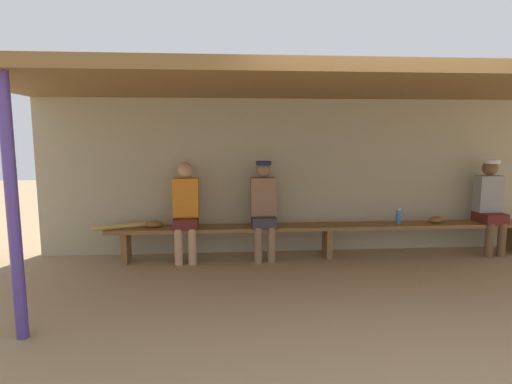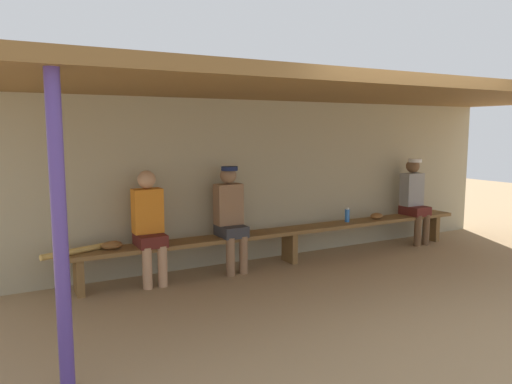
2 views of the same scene
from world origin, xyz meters
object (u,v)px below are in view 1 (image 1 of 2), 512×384
at_px(player_leftmost, 186,208).
at_px(water_bottle_orange, 398,216).
at_px(baseball_bat, 125,226).
at_px(baseball_glove_dark_brown, 436,220).
at_px(baseball_glove_tan, 154,224).
at_px(player_shirtless_tan, 490,202).
at_px(bench, 328,230).
at_px(support_post, 13,210).
at_px(player_rightmost, 264,205).

distance_m(player_leftmost, water_bottle_orange, 2.97).
bearing_deg(baseball_bat, baseball_glove_dark_brown, -19.37).
xyz_separation_m(baseball_glove_tan, baseball_bat, (-0.37, -0.03, -0.01)).
xyz_separation_m(player_shirtless_tan, baseball_glove_tan, (-4.72, 0.02, -0.24)).
bearing_deg(baseball_glove_dark_brown, player_shirtless_tan, -22.77).
bearing_deg(baseball_glove_dark_brown, bench, 157.50).
bearing_deg(bench, baseball_glove_tan, 179.39).
height_order(support_post, player_shirtless_tan, support_post).
relative_size(water_bottle_orange, baseball_bat, 0.26).
bearing_deg(support_post, player_shirtless_tan, 20.96).
relative_size(player_shirtless_tan, baseball_glove_tan, 5.60).
distance_m(baseball_glove_dark_brown, baseball_glove_tan, 3.94).
relative_size(bench, baseball_bat, 7.31).
bearing_deg(bench, baseball_glove_dark_brown, 0.18).
xyz_separation_m(water_bottle_orange, baseball_glove_tan, (-3.39, -0.00, -0.05)).
height_order(bench, water_bottle_orange, water_bottle_orange).
distance_m(player_shirtless_tan, water_bottle_orange, 1.34).
bearing_deg(player_rightmost, water_bottle_orange, 0.77).
relative_size(bench, baseball_glove_dark_brown, 25.00).
relative_size(support_post, baseball_glove_tan, 9.17).
height_order(player_rightmost, baseball_glove_dark_brown, player_rightmost).
distance_m(player_rightmost, baseball_bat, 1.87).
bearing_deg(baseball_bat, support_post, -120.31).
bearing_deg(baseball_glove_tan, player_rightmost, 178.30).
distance_m(player_leftmost, baseball_bat, 0.84).
bearing_deg(support_post, baseball_bat, 79.13).
height_order(player_shirtless_tan, baseball_glove_dark_brown, player_shirtless_tan).
bearing_deg(player_rightmost, baseball_bat, -179.89).
distance_m(bench, player_leftmost, 1.97).
xyz_separation_m(support_post, water_bottle_orange, (4.17, 2.13, -0.54)).
distance_m(support_post, baseball_glove_dark_brown, 5.20).
distance_m(player_shirtless_tan, player_leftmost, 4.29).
bearing_deg(bench, support_post, -146.31).
bearing_deg(player_leftmost, baseball_glove_tan, 177.05).
distance_m(player_rightmost, water_bottle_orange, 1.92).
bearing_deg(player_rightmost, player_leftmost, -179.97).
distance_m(support_post, baseball_bat, 2.22).
relative_size(player_rightmost, player_leftmost, 1.01).
height_order(player_shirtless_tan, water_bottle_orange, player_shirtless_tan).
xyz_separation_m(player_rightmost, baseball_glove_dark_brown, (2.46, 0.00, -0.24)).
distance_m(support_post, baseball_glove_tan, 2.34).
height_order(player_rightmost, player_leftmost, player_rightmost).
height_order(bench, baseball_bat, baseball_bat).
relative_size(player_rightmost, baseball_glove_tan, 5.60).
relative_size(player_rightmost, water_bottle_orange, 6.38).
height_order(support_post, player_leftmost, support_post).
height_order(bench, player_shirtless_tan, player_shirtless_tan).
distance_m(player_shirtless_tan, baseball_glove_dark_brown, 0.81).
bearing_deg(water_bottle_orange, baseball_bat, -179.55).
distance_m(bench, baseball_glove_tan, 2.38).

